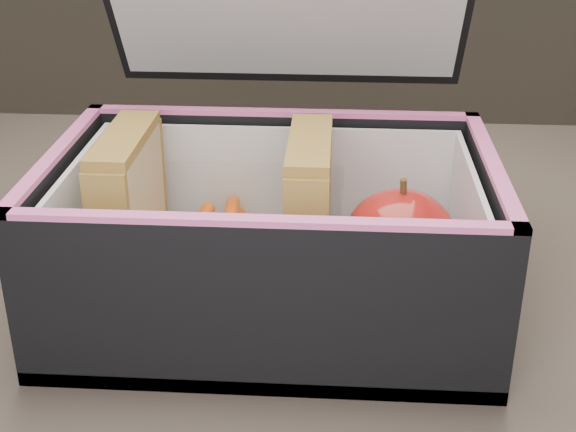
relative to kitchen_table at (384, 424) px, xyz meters
name	(u,v)px	position (x,y,z in m)	size (l,w,h in m)	color
kitchen_table	(384,424)	(0.00, 0.00, 0.00)	(1.20, 0.80, 0.75)	brown
lunch_bag	(272,224)	(-0.08, 0.01, 0.15)	(0.28, 0.28, 0.26)	black
plastic_tub	(220,242)	(-0.11, 0.01, 0.14)	(0.16, 0.12, 0.07)	white
sandwich_left	(130,210)	(-0.17, 0.01, 0.16)	(0.03, 0.09, 0.10)	tan
sandwich_right	(309,215)	(-0.06, 0.01, 0.16)	(0.03, 0.09, 0.10)	tan
carrot_sticks	(216,257)	(-0.12, 0.01, 0.12)	(0.03, 0.14, 0.03)	#E64714
paper_napkin	(397,287)	(0.00, 0.01, 0.11)	(0.08, 0.08, 0.01)	white
red_apple	(400,241)	(0.00, 0.00, 0.15)	(0.09, 0.09, 0.08)	maroon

